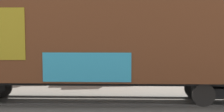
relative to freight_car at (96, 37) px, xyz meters
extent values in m
plane|color=slate|center=(-1.10, 0.00, -2.70)|extent=(260.00, 260.00, 0.00)
cube|color=#4C4742|center=(0.02, -0.72, -2.66)|extent=(59.99, 1.54, 0.08)
cube|color=#4C4742|center=(-0.01, 0.72, -2.66)|extent=(59.99, 1.54, 0.08)
cube|color=brown|center=(0.01, 0.00, 0.08)|extent=(15.95, 3.16, 3.54)
cube|color=#33A5CC|center=(-0.18, -1.41, -1.07)|extent=(3.31, 0.11, 1.10)
cube|color=black|center=(0.01, 0.00, -1.79)|extent=(15.60, 1.90, 0.20)
cylinder|color=black|center=(-4.31, 0.62, -2.24)|extent=(0.92, 0.14, 0.92)
cube|color=black|center=(5.15, 0.13, -2.19)|extent=(2.13, 1.30, 0.36)
cylinder|color=black|center=(4.32, -0.61, -2.24)|extent=(0.92, 0.14, 0.92)
cylinder|color=black|center=(4.28, 0.83, -2.24)|extent=(0.92, 0.14, 0.92)
cylinder|color=silver|center=(-4.92, 10.55, 0.94)|extent=(0.12, 0.12, 7.28)
cube|color=silver|center=(-1.10, 71.67, 3.87)|extent=(129.06, 31.79, 13.13)
cube|color=black|center=(-5.00, 4.93, -2.07)|extent=(4.32, 2.15, 0.62)
cube|color=#2D333D|center=(-5.27, 4.90, -1.48)|extent=(2.30, 1.76, 0.57)
cylinder|color=black|center=(-3.68, 5.90, -2.38)|extent=(0.66, 0.29, 0.64)
cylinder|color=black|center=(-3.50, 4.28, -2.38)|extent=(0.66, 0.29, 0.64)
cylinder|color=black|center=(-6.49, 5.59, -2.38)|extent=(0.66, 0.29, 0.64)
cube|color=#9E8966|center=(-0.52, 4.98, -2.06)|extent=(4.69, 2.40, 0.63)
cube|color=#2D333D|center=(-0.80, 4.94, -1.37)|extent=(2.11, 1.84, 0.75)
cylinder|color=black|center=(0.86, 6.03, -2.38)|extent=(0.67, 0.31, 0.64)
cylinder|color=black|center=(1.11, 4.39, -2.38)|extent=(0.67, 0.31, 0.64)
cylinder|color=black|center=(-2.15, 5.57, -2.38)|extent=(0.67, 0.31, 0.64)
cylinder|color=black|center=(-1.90, 3.93, -2.38)|extent=(0.67, 0.31, 0.64)
camera|label=1|loc=(1.38, -12.61, 0.31)|focal=49.00mm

